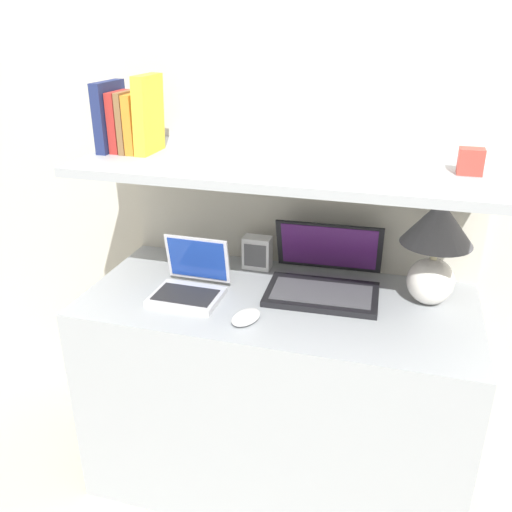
{
  "coord_description": "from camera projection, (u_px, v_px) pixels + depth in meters",
  "views": [
    {
      "loc": [
        0.36,
        -1.23,
        1.59
      ],
      "look_at": [
        -0.08,
        0.29,
        0.9
      ],
      "focal_mm": 38.0,
      "sensor_mm": 36.0,
      "label": 1
    }
  ],
  "objects": [
    {
      "name": "book_red",
      "position": [
        120.0,
        121.0,
        1.76
      ],
      "size": [
        0.03,
        0.13,
        0.19
      ],
      "color": "#A82823",
      "rests_on": "shelf"
    },
    {
      "name": "shelf",
      "position": [
        286.0,
        166.0,
        1.66
      ],
      "size": [
        1.27,
        0.53,
        0.03
      ],
      "color": "#999EA3",
      "rests_on": "back_riser"
    },
    {
      "name": "laptop_small",
      "position": [
        190.0,
        284.0,
        1.78
      ],
      "size": [
        0.22,
        0.21,
        0.18
      ],
      "color": "silver",
      "rests_on": "desk"
    },
    {
      "name": "desk",
      "position": [
        276.0,
        392.0,
        1.92
      ],
      "size": [
        1.27,
        0.58,
        0.75
      ],
      "color": "#999EA3",
      "rests_on": "ground_plane"
    },
    {
      "name": "table_lamp",
      "position": [
        436.0,
        242.0,
        1.67
      ],
      "size": [
        0.22,
        0.22,
        0.35
      ],
      "color": "white",
      "rests_on": "desk"
    },
    {
      "name": "book_orange",
      "position": [
        137.0,
        123.0,
        1.74
      ],
      "size": [
        0.03,
        0.14,
        0.19
      ],
      "color": "orange",
      "rests_on": "shelf"
    },
    {
      "name": "computer_mouse",
      "position": [
        246.0,
        317.0,
        1.63
      ],
      "size": [
        0.1,
        0.13,
        0.04
      ],
      "color": "white",
      "rests_on": "desk"
    },
    {
      "name": "book_navy",
      "position": [
        110.0,
        116.0,
        1.76
      ],
      "size": [
        0.03,
        0.17,
        0.22
      ],
      "color": "navy",
      "rests_on": "shelf"
    },
    {
      "name": "wall_back",
      "position": [
        304.0,
        141.0,
        1.91
      ],
      "size": [
        6.0,
        0.05,
        2.4
      ],
      "color": "beige",
      "rests_on": "ground_plane"
    },
    {
      "name": "router_box",
      "position": [
        257.0,
        253.0,
        1.97
      ],
      "size": [
        0.1,
        0.06,
        0.12
      ],
      "color": "white",
      "rests_on": "desk"
    },
    {
      "name": "back_riser",
      "position": [
        296.0,
        301.0,
        2.12
      ],
      "size": [
        1.27,
        0.04,
        1.16
      ],
      "color": "beige",
      "rests_on": "ground_plane"
    },
    {
      "name": "book_brown",
      "position": [
        129.0,
        122.0,
        1.75
      ],
      "size": [
        0.02,
        0.14,
        0.19
      ],
      "color": "brown",
      "rests_on": "shelf"
    },
    {
      "name": "laptop_large",
      "position": [
        324.0,
        279.0,
        1.81
      ],
      "size": [
        0.38,
        0.33,
        0.21
      ],
      "color": "black",
      "rests_on": "desk"
    },
    {
      "name": "shelf_gadget",
      "position": [
        471.0,
        161.0,
        1.51
      ],
      "size": [
        0.07,
        0.05,
        0.07
      ],
      "color": "#CC3D33",
      "rests_on": "shelf"
    },
    {
      "name": "book_yellow",
      "position": [
        148.0,
        115.0,
        1.72
      ],
      "size": [
        0.05,
        0.15,
        0.24
      ],
      "color": "gold",
      "rests_on": "shelf"
    }
  ]
}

